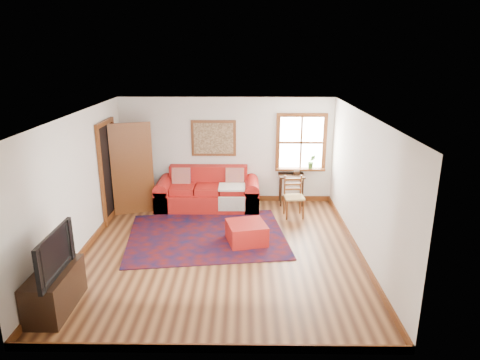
{
  "coord_description": "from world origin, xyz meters",
  "views": [
    {
      "loc": [
        0.44,
        -7.1,
        3.56
      ],
      "look_at": [
        0.34,
        0.6,
        1.18
      ],
      "focal_mm": 32.0,
      "sensor_mm": 36.0,
      "label": 1
    }
  ],
  "objects_px": {
    "ladder_back_chair": "(294,195)",
    "red_leather_sofa": "(208,194)",
    "side_table": "(291,180)",
    "red_ottoman": "(246,233)",
    "media_cabinet": "(55,290)"
  },
  "relations": [
    {
      "from": "ladder_back_chair",
      "to": "red_leather_sofa",
      "type": "bearing_deg",
      "value": 164.54
    },
    {
      "from": "red_ottoman",
      "to": "side_table",
      "type": "height_order",
      "value": "side_table"
    },
    {
      "from": "side_table",
      "to": "media_cabinet",
      "type": "bearing_deg",
      "value": -130.81
    },
    {
      "from": "red_leather_sofa",
      "to": "side_table",
      "type": "bearing_deg",
      "value": 6.94
    },
    {
      "from": "red_ottoman",
      "to": "ladder_back_chair",
      "type": "relative_size",
      "value": 0.77
    },
    {
      "from": "red_leather_sofa",
      "to": "media_cabinet",
      "type": "height_order",
      "value": "red_leather_sofa"
    },
    {
      "from": "red_ottoman",
      "to": "red_leather_sofa",
      "type": "bearing_deg",
      "value": 100.85
    },
    {
      "from": "side_table",
      "to": "red_ottoman",
      "type": "bearing_deg",
      "value": -116.22
    },
    {
      "from": "side_table",
      "to": "ladder_back_chair",
      "type": "bearing_deg",
      "value": -91.9
    },
    {
      "from": "red_ottoman",
      "to": "side_table",
      "type": "xyz_separation_m",
      "value": [
        1.06,
        2.16,
        0.4
      ]
    },
    {
      "from": "ladder_back_chair",
      "to": "side_table",
      "type": "bearing_deg",
      "value": 88.1
    },
    {
      "from": "ladder_back_chair",
      "to": "media_cabinet",
      "type": "height_order",
      "value": "ladder_back_chair"
    },
    {
      "from": "side_table",
      "to": "red_leather_sofa",
      "type": "bearing_deg",
      "value": -173.06
    },
    {
      "from": "side_table",
      "to": "ladder_back_chair",
      "type": "relative_size",
      "value": 0.8
    },
    {
      "from": "red_leather_sofa",
      "to": "red_ottoman",
      "type": "bearing_deg",
      "value": -65.18
    }
  ]
}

